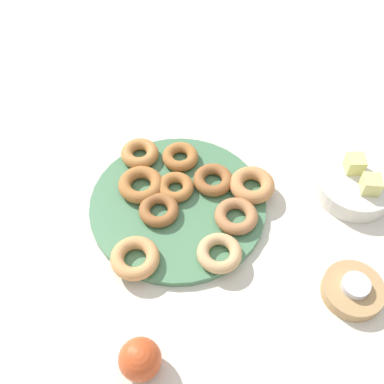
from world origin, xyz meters
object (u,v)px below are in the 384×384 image
(donut_3, at_px, (219,253))
(candle_holder, at_px, (353,290))
(donut_4, at_px, (213,180))
(donut_2, at_px, (159,210))
(donut_7, at_px, (236,216))
(apple, at_px, (140,359))
(donut_5, at_px, (176,187))
(tealight, at_px, (356,285))
(donut_plate, at_px, (178,205))
(donut_8, at_px, (140,154))
(fruit_bowl, at_px, (355,186))
(donut_9, at_px, (252,185))
(donut_0, at_px, (141,185))
(donut_6, at_px, (135,258))
(melon_chunk_left, at_px, (355,164))
(melon_chunk_right, at_px, (371,184))
(donut_1, at_px, (180,157))

(donut_3, bearing_deg, candle_holder, 65.01)
(donut_4, bearing_deg, donut_2, -64.12)
(donut_7, height_order, apple, apple)
(donut_5, xyz_separation_m, tealight, (0.27, 0.29, 0.01))
(donut_plate, distance_m, donut_7, 0.13)
(donut_8, relative_size, fruit_bowl, 0.51)
(donut_3, bearing_deg, donut_plate, -156.21)
(donut_plate, xyz_separation_m, donut_5, (-0.03, 0.00, 0.02))
(apple, bearing_deg, donut_9, 140.83)
(donut_8, height_order, candle_holder, donut_8)
(donut_0, bearing_deg, donut_6, -8.76)
(donut_4, distance_m, candle_holder, 0.35)
(donut_4, relative_size, apple, 1.19)
(donut_0, relative_size, donut_9, 1.00)
(donut_0, relative_size, donut_2, 1.16)
(donut_4, bearing_deg, donut_9, 69.99)
(donut_8, bearing_deg, melon_chunk_left, 73.90)
(donut_0, height_order, donut_9, donut_9)
(donut_0, xyz_separation_m, donut_6, (0.17, -0.03, -0.00))
(donut_plate, height_order, donut_3, donut_3)
(donut_7, height_order, melon_chunk_left, melon_chunk_left)
(tealight, bearing_deg, apple, -79.86)
(donut_4, bearing_deg, melon_chunk_left, 84.26)
(apple, bearing_deg, fruit_bowl, 121.47)
(candle_holder, bearing_deg, apple, -79.86)
(donut_9, bearing_deg, melon_chunk_right, 75.63)
(donut_4, distance_m, melon_chunk_right, 0.32)
(donut_2, relative_size, melon_chunk_left, 2.26)
(donut_0, relative_size, donut_4, 1.13)
(melon_chunk_right, bearing_deg, apple, -61.69)
(donut_7, bearing_deg, donut_3, -32.46)
(donut_6, height_order, melon_chunk_left, melon_chunk_left)
(donut_8, distance_m, melon_chunk_left, 0.46)
(donut_7, xyz_separation_m, fruit_bowl, (-0.04, 0.27, -0.01))
(donut_9, distance_m, tealight, 0.28)
(donut_0, bearing_deg, apple, -5.32)
(donut_4, distance_m, melon_chunk_left, 0.30)
(donut_plate, height_order, donut_1, donut_1)
(donut_6, relative_size, apple, 1.31)
(melon_chunk_right, bearing_deg, donut_plate, -97.12)
(donut_1, relative_size, donut_8, 0.96)
(melon_chunk_right, bearing_deg, donut_3, -74.79)
(apple, bearing_deg, donut_6, 177.82)
(donut_plate, height_order, donut_9, donut_9)
(donut_1, distance_m, donut_9, 0.17)
(donut_2, bearing_deg, candle_holder, 55.95)
(donut_1, bearing_deg, fruit_bowl, 69.30)
(donut_5, distance_m, candle_holder, 0.40)
(donut_5, distance_m, donut_6, 0.18)
(donut_4, relative_size, melon_chunk_left, 2.34)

